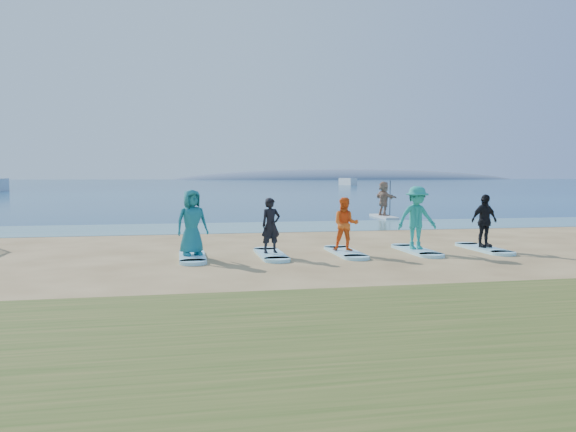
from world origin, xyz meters
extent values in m
plane|color=tan|center=(0.00, 0.00, 0.00)|extent=(600.00, 600.00, 0.00)
plane|color=teal|center=(0.00, 10.50, 0.01)|extent=(600.00, 600.00, 0.00)
plane|color=navy|center=(0.00, 160.00, 0.01)|extent=(600.00, 600.00, 0.00)
ellipsoid|color=slate|center=(95.00, 300.00, 0.00)|extent=(220.00, 56.00, 18.00)
cube|color=silver|center=(8.00, 14.63, 0.06)|extent=(0.85, 3.03, 0.12)
imported|color=tan|center=(8.00, 14.63, 1.04)|extent=(0.92, 1.78, 1.83)
cube|color=silver|center=(36.00, 112.29, 0.00)|extent=(2.71, 6.55, 1.64)
cube|color=#A4EAFF|center=(-2.41, 1.69, 0.04)|extent=(0.70, 2.20, 0.09)
imported|color=#1A717F|center=(-2.41, 1.69, 0.99)|extent=(1.02, 0.83, 1.80)
cube|color=#A4EAFF|center=(-0.23, 1.69, 0.04)|extent=(0.70, 2.20, 0.09)
imported|color=black|center=(-0.23, 1.69, 0.87)|extent=(0.64, 0.51, 1.55)
cube|color=#A4EAFF|center=(1.96, 1.69, 0.04)|extent=(0.70, 2.20, 0.09)
imported|color=orange|center=(1.96, 1.69, 0.86)|extent=(0.88, 0.77, 1.54)
cube|color=#A4EAFF|center=(4.14, 1.69, 0.04)|extent=(0.70, 2.20, 0.09)
imported|color=teal|center=(4.14, 1.69, 1.02)|extent=(1.22, 0.73, 1.86)
cube|color=#A4EAFF|center=(6.32, 1.69, 0.04)|extent=(0.70, 2.20, 0.09)
imported|color=black|center=(6.32, 1.69, 0.89)|extent=(1.01, 0.60, 1.61)
camera|label=1|loc=(-2.74, -13.79, 2.27)|focal=35.00mm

